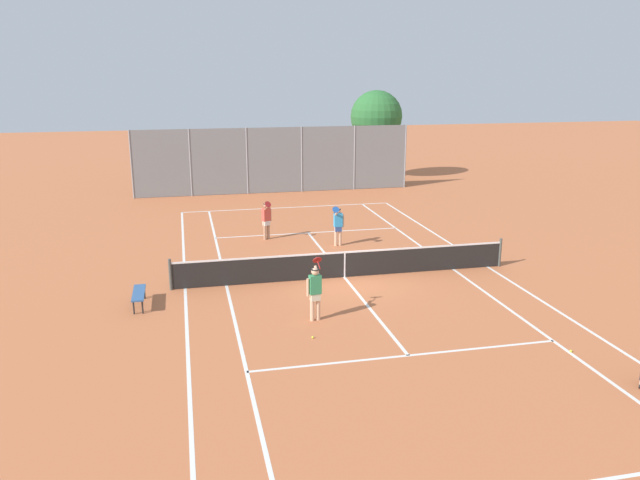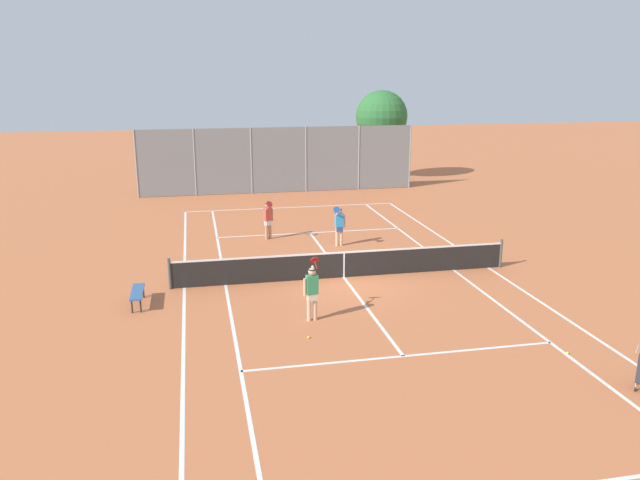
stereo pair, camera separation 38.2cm
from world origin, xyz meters
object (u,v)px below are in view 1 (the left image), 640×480
Objects in this scene: loose_tennis_ball_2 at (571,351)px; tree_behind_left at (376,118)px; player_near_side at (315,290)px; player_far_right at (338,224)px; loose_tennis_ball_0 at (335,216)px; loose_tennis_ball_1 at (313,337)px; tennis_net at (345,264)px; player_far_left at (267,218)px; loose_tennis_ball_3 at (282,274)px; courtside_bench at (139,294)px.

tree_behind_left reaches higher than loose_tennis_ball_2.
player_near_side is 1.00× the size of player_far_right.
loose_tennis_ball_0 is 14.72m from loose_tennis_ball_1.
tennis_net is 2.06× the size of tree_behind_left.
tree_behind_left reaches higher than player_far_left.
loose_tennis_ball_2 is 1.00× the size of loose_tennis_ball_3.
tennis_net is 8.28m from loose_tennis_ball_2.
loose_tennis_ball_1 is at bearing -108.39° from player_far_right.
loose_tennis_ball_0 is (3.91, 3.57, -0.89)m from player_far_left.
player_far_right is 4.47m from loose_tennis_ball_3.
loose_tennis_ball_1 is 26.52m from tree_behind_left.
player_near_side is at bearing -86.32° from loose_tennis_ball_3.
player_near_side is 1.00× the size of player_far_left.
loose_tennis_ball_0 is 1.00× the size of loose_tennis_ball_1.
player_near_side and player_far_right have the same top height.
loose_tennis_ball_2 is 12.51m from courtside_bench.
player_far_right reaches higher than courtside_bench.
player_far_left is (-1.96, 5.72, 0.42)m from tennis_net.
loose_tennis_ball_3 is 0.01× the size of tree_behind_left.
loose_tennis_ball_0 is at bearing -117.30° from tree_behind_left.
tennis_net is 181.82× the size of loose_tennis_ball_3.
loose_tennis_ball_3 is at bearing 89.41° from loose_tennis_ball_1.
loose_tennis_ball_1 and loose_tennis_ball_2 have the same top height.
loose_tennis_ball_1 is 1.00× the size of loose_tennis_ball_2.
player_near_side is at bearing 75.05° from loose_tennis_ball_1.
loose_tennis_ball_3 is at bearing 93.68° from player_near_side.
loose_tennis_ball_1 is 0.04× the size of courtside_bench.
player_near_side is 0.30× the size of tree_behind_left.
player_far_left is at bearing 54.95° from courtside_bench.
player_near_side is at bearing -106.38° from loose_tennis_ball_0.
loose_tennis_ball_1 is at bearing 160.09° from loose_tennis_ball_2.
player_near_side and player_far_left have the same top height.
player_far_left is 26.88× the size of loose_tennis_ball_1.
player_far_right is 26.88× the size of loose_tennis_ball_2.
player_near_side is 26.88× the size of loose_tennis_ball_1.
player_far_right reaches higher than loose_tennis_ball_0.
player_near_side is at bearing -111.44° from tree_behind_left.
loose_tennis_ball_1 is at bearing -90.59° from loose_tennis_ball_3.
player_far_right reaches higher than loose_tennis_ball_1.
player_far_right is at bearing -102.51° from loose_tennis_ball_0.
tree_behind_left is (5.33, 10.32, 4.03)m from loose_tennis_ball_0.
loose_tennis_ball_2 is (6.34, -2.30, 0.00)m from loose_tennis_ball_1.
tennis_net is 6.76× the size of player_far_right.
player_far_left reaches higher than courtside_bench.
courtside_bench is (-7.68, -5.36, -0.52)m from player_far_right.
player_far_right is at bearing 79.01° from tennis_net.
tennis_net reaches higher than loose_tennis_ball_0.
courtside_bench reaches higher than loose_tennis_ball_2.
loose_tennis_ball_3 is (-0.28, 4.34, -0.89)m from player_near_side.
player_far_right is 1.18× the size of courtside_bench.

